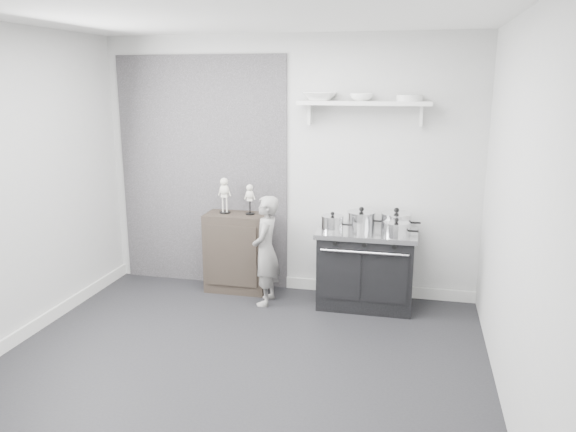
{
  "coord_description": "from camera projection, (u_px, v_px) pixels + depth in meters",
  "views": [
    {
      "loc": [
        1.32,
        -3.93,
        2.23
      ],
      "look_at": [
        0.2,
        0.95,
        1.02
      ],
      "focal_mm": 35.0,
      "sensor_mm": 36.0,
      "label": 1
    }
  ],
  "objects": [
    {
      "name": "skeleton_torso",
      "position": [
        250.0,
        197.0,
        5.9
      ],
      "size": [
        0.1,
        0.07,
        0.37
      ],
      "primitive_type": null,
      "color": "beige",
      "rests_on": "side_cabinet"
    },
    {
      "name": "room_shell",
      "position": [
        228.0,
        160.0,
        4.31
      ],
      "size": [
        4.02,
        3.62,
        2.71
      ],
      "color": "#B4B4B2",
      "rests_on": "ground"
    },
    {
      "name": "pot_back_right",
      "position": [
        396.0,
        221.0,
        5.59
      ],
      "size": [
        0.39,
        0.31,
        0.22
      ],
      "color": "silver",
      "rests_on": "stove"
    },
    {
      "name": "ground",
      "position": [
        237.0,
        364.0,
        4.54
      ],
      "size": [
        4.0,
        4.0,
        0.0
      ],
      "primitive_type": "plane",
      "color": "black",
      "rests_on": "ground"
    },
    {
      "name": "bowl_small",
      "position": [
        361.0,
        97.0,
        5.46
      ],
      "size": [
        0.23,
        0.23,
        0.07
      ],
      "primitive_type": "imported",
      "color": "white",
      "rests_on": "wall_shelf"
    },
    {
      "name": "stove",
      "position": [
        366.0,
        268.0,
        5.65
      ],
      "size": [
        0.98,
        0.61,
        0.79
      ],
      "color": "black",
      "rests_on": "ground"
    },
    {
      "name": "skeleton_full",
      "position": [
        224.0,
        193.0,
        5.95
      ],
      "size": [
        0.12,
        0.08,
        0.44
      ],
      "primitive_type": null,
      "color": "beige",
      "rests_on": "side_cabinet"
    },
    {
      "name": "wall_shelf",
      "position": [
        364.0,
        104.0,
        5.48
      ],
      "size": [
        1.3,
        0.26,
        0.24
      ],
      "color": "silver",
      "rests_on": "room_shell"
    },
    {
      "name": "child",
      "position": [
        266.0,
        251.0,
        5.66
      ],
      "size": [
        0.28,
        0.41,
        1.13
      ],
      "primitive_type": "imported",
      "rotation": [
        0.0,
        0.0,
        -1.55
      ],
      "color": "gray",
      "rests_on": "ground"
    },
    {
      "name": "pot_back_left",
      "position": [
        361.0,
        219.0,
        5.65
      ],
      "size": [
        0.37,
        0.29,
        0.21
      ],
      "color": "silver",
      "rests_on": "stove"
    },
    {
      "name": "pot_front_right",
      "position": [
        396.0,
        229.0,
        5.32
      ],
      "size": [
        0.33,
        0.24,
        0.18
      ],
      "color": "silver",
      "rests_on": "stove"
    },
    {
      "name": "plate_stack",
      "position": [
        409.0,
        98.0,
        5.37
      ],
      "size": [
        0.25,
        0.25,
        0.06
      ],
      "primitive_type": "cylinder",
      "color": "silver",
      "rests_on": "wall_shelf"
    },
    {
      "name": "bowl_large",
      "position": [
        320.0,
        96.0,
        5.55
      ],
      "size": [
        0.34,
        0.34,
        0.08
      ],
      "primitive_type": "imported",
      "color": "white",
      "rests_on": "wall_shelf"
    },
    {
      "name": "side_cabinet",
      "position": [
        237.0,
        252.0,
        6.07
      ],
      "size": [
        0.66,
        0.38,
        0.85
      ],
      "primitive_type": "cube",
      "color": "black",
      "rests_on": "ground"
    },
    {
      "name": "pot_front_left",
      "position": [
        332.0,
        223.0,
        5.53
      ],
      "size": [
        0.31,
        0.22,
        0.19
      ],
      "color": "silver",
      "rests_on": "stove"
    }
  ]
}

